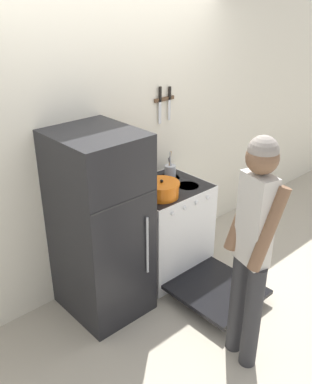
{
  "coord_description": "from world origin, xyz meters",
  "views": [
    {
      "loc": [
        -2.13,
        -2.86,
        2.53
      ],
      "look_at": [
        0.05,
        -0.46,
        0.97
      ],
      "focal_mm": 40.0,
      "sensor_mm": 36.0,
      "label": 1
    }
  ],
  "objects_px": {
    "utensil_jar": "(170,171)",
    "person": "(253,244)",
    "refrigerator": "(100,226)",
    "dutch_oven_pot": "(162,189)",
    "stove_range": "(168,231)",
    "tea_kettle": "(144,180)"
  },
  "relations": [
    {
      "from": "utensil_jar",
      "to": "person",
      "type": "xyz_separation_m",
      "value": [
        -0.52,
        -1.33,
        0.04
      ]
    },
    {
      "from": "refrigerator",
      "to": "person",
      "type": "height_order",
      "value": "person"
    },
    {
      "from": "refrigerator",
      "to": "dutch_oven_pot",
      "type": "height_order",
      "value": "refrigerator"
    },
    {
      "from": "stove_range",
      "to": "dutch_oven_pot",
      "type": "bearing_deg",
      "value": -152.4
    },
    {
      "from": "refrigerator",
      "to": "dutch_oven_pot",
      "type": "distance_m",
      "value": 0.62
    },
    {
      "from": "tea_kettle",
      "to": "person",
      "type": "xyz_separation_m",
      "value": [
        -0.19,
        -1.32,
        0.03
      ]
    },
    {
      "from": "refrigerator",
      "to": "tea_kettle",
      "type": "distance_m",
      "value": 0.65
    },
    {
      "from": "tea_kettle",
      "to": "person",
      "type": "bearing_deg",
      "value": -98.04
    },
    {
      "from": "tea_kettle",
      "to": "utensil_jar",
      "type": "relative_size",
      "value": 0.92
    },
    {
      "from": "refrigerator",
      "to": "person",
      "type": "bearing_deg",
      "value": -70.23
    },
    {
      "from": "dutch_oven_pot",
      "to": "person",
      "type": "xyz_separation_m",
      "value": [
        -0.17,
        -1.07,
        0.03
      ]
    },
    {
      "from": "stove_range",
      "to": "dutch_oven_pot",
      "type": "xyz_separation_m",
      "value": [
        -0.17,
        -0.09,
        0.52
      ]
    },
    {
      "from": "tea_kettle",
      "to": "dutch_oven_pot",
      "type": "bearing_deg",
      "value": -92.97
    },
    {
      "from": "dutch_oven_pot",
      "to": "utensil_jar",
      "type": "relative_size",
      "value": 1.38
    },
    {
      "from": "tea_kettle",
      "to": "person",
      "type": "relative_size",
      "value": 0.13
    },
    {
      "from": "refrigerator",
      "to": "utensil_jar",
      "type": "xyz_separation_m",
      "value": [
        0.94,
        0.17,
        0.17
      ]
    },
    {
      "from": "refrigerator",
      "to": "dutch_oven_pot",
      "type": "bearing_deg",
      "value": -8.66
    },
    {
      "from": "person",
      "to": "tea_kettle",
      "type": "bearing_deg",
      "value": 7.79
    },
    {
      "from": "dutch_oven_pot",
      "to": "person",
      "type": "distance_m",
      "value": 1.09
    },
    {
      "from": "utensil_jar",
      "to": "person",
      "type": "height_order",
      "value": "person"
    },
    {
      "from": "utensil_jar",
      "to": "person",
      "type": "bearing_deg",
      "value": -111.51
    },
    {
      "from": "dutch_oven_pot",
      "to": "utensil_jar",
      "type": "height_order",
      "value": "utensil_jar"
    }
  ]
}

